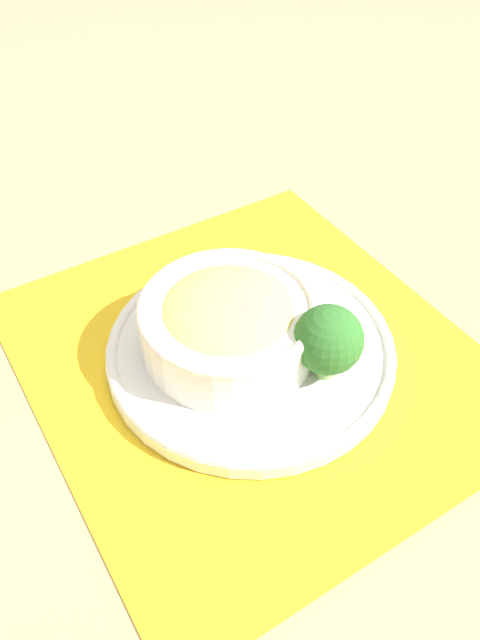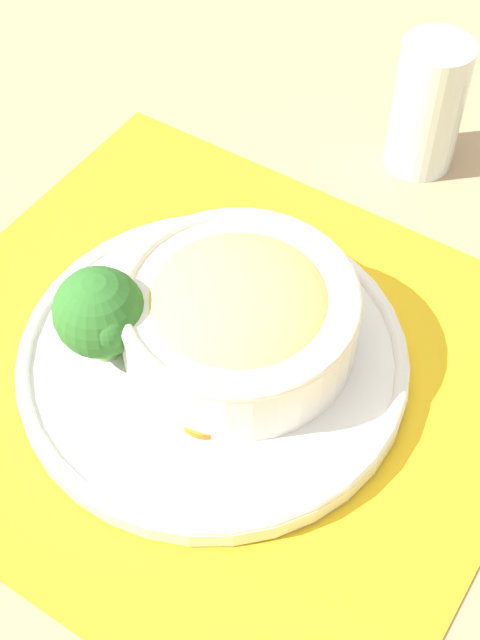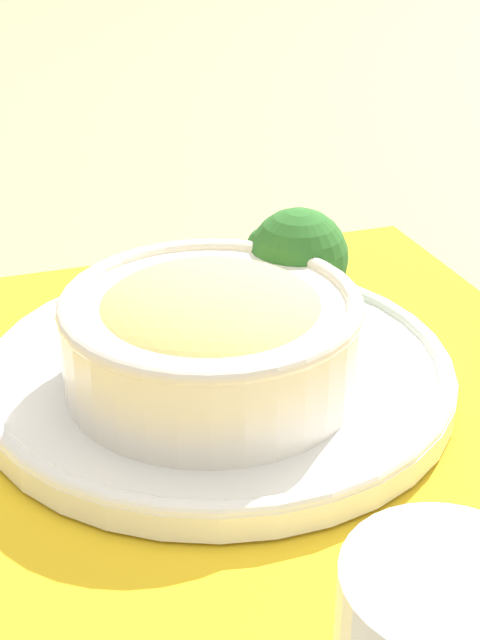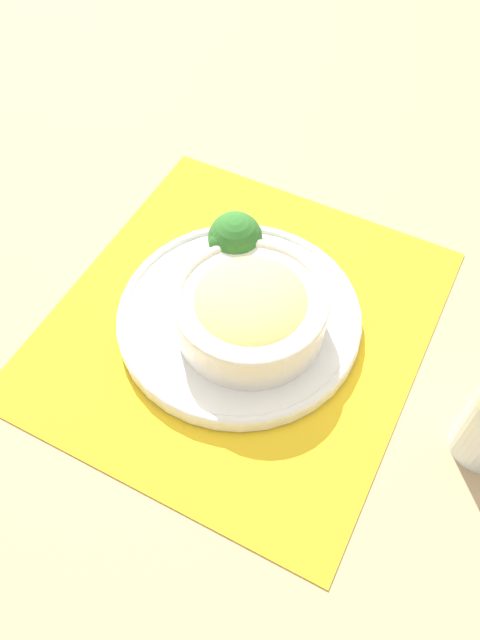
% 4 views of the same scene
% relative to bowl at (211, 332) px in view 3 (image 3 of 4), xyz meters
% --- Properties ---
extents(ground_plane, '(4.00, 4.00, 0.00)m').
position_rel_bowl_xyz_m(ground_plane, '(0.01, 0.02, -0.06)').
color(ground_plane, tan).
extents(placemat, '(0.52, 0.49, 0.00)m').
position_rel_bowl_xyz_m(placemat, '(0.01, 0.02, -0.05)').
color(placemat, yellow).
rests_on(placemat, ground_plane).
extents(plate, '(0.30, 0.30, 0.02)m').
position_rel_bowl_xyz_m(plate, '(0.01, 0.02, -0.04)').
color(plate, white).
rests_on(plate, placemat).
extents(bowl, '(0.18, 0.18, 0.07)m').
position_rel_bowl_xyz_m(bowl, '(0.00, 0.00, 0.00)').
color(bowl, silver).
rests_on(bowl, plate).
extents(broccoli_floret, '(0.07, 0.07, 0.08)m').
position_rel_bowl_xyz_m(broccoli_floret, '(0.07, 0.07, 0.01)').
color(broccoli_floret, '#84AD5B').
rests_on(broccoli_floret, plate).
extents(carrot_slice_near, '(0.04, 0.04, 0.01)m').
position_rel_bowl_xyz_m(carrot_slice_near, '(-0.02, 0.07, -0.03)').
color(carrot_slice_near, orange).
rests_on(carrot_slice_near, plate).
extents(carrot_slice_middle, '(0.04, 0.04, 0.01)m').
position_rel_bowl_xyz_m(carrot_slice_middle, '(-0.03, 0.05, -0.03)').
color(carrot_slice_middle, orange).
rests_on(carrot_slice_middle, plate).
extents(carrot_slice_far, '(0.04, 0.04, 0.01)m').
position_rel_bowl_xyz_m(carrot_slice_far, '(-0.04, 0.04, -0.03)').
color(carrot_slice_far, orange).
rests_on(carrot_slice_far, plate).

